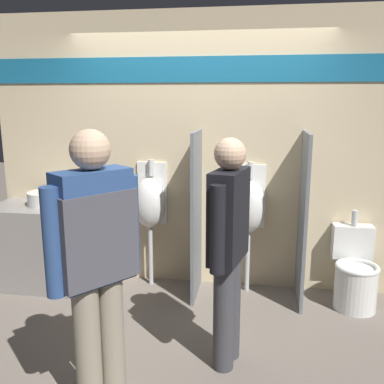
{
  "coord_description": "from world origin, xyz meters",
  "views": [
    {
      "loc": [
        0.58,
        -3.58,
        1.89
      ],
      "look_at": [
        0.0,
        0.17,
        1.05
      ],
      "focal_mm": 40.0,
      "sensor_mm": 36.0,
      "label": 1
    }
  ],
  "objects_px": {
    "urinal_far": "(249,207)",
    "person_in_vest": "(95,255)",
    "sink_basin": "(47,198)",
    "urinal_near_counter": "(150,203)",
    "person_with_lanyard": "(228,244)",
    "toilet": "(355,275)",
    "cell_phone": "(63,209)"
  },
  "relations": [
    {
      "from": "urinal_far",
      "to": "person_in_vest",
      "type": "distance_m",
      "value": 2.0
    },
    {
      "from": "sink_basin",
      "to": "urinal_far",
      "type": "distance_m",
      "value": 2.02
    },
    {
      "from": "urinal_far",
      "to": "person_in_vest",
      "type": "xyz_separation_m",
      "value": [
        -0.84,
        -1.81,
        0.14
      ]
    },
    {
      "from": "person_in_vest",
      "to": "urinal_near_counter",
      "type": "bearing_deg",
      "value": 43.16
    },
    {
      "from": "person_with_lanyard",
      "to": "person_in_vest",
      "type": "bearing_deg",
      "value": 141.46
    },
    {
      "from": "toilet",
      "to": "person_in_vest",
      "type": "xyz_separation_m",
      "value": [
        -1.83,
        -1.63,
        0.7
      ]
    },
    {
      "from": "toilet",
      "to": "person_in_vest",
      "type": "distance_m",
      "value": 2.55
    },
    {
      "from": "cell_phone",
      "to": "person_in_vest",
      "type": "height_order",
      "value": "person_in_vest"
    },
    {
      "from": "cell_phone",
      "to": "person_in_vest",
      "type": "xyz_separation_m",
      "value": [
        0.93,
        -1.51,
        0.16
      ]
    },
    {
      "from": "cell_phone",
      "to": "urinal_far",
      "type": "bearing_deg",
      "value": 9.4
    },
    {
      "from": "cell_phone",
      "to": "toilet",
      "type": "relative_size",
      "value": 0.16
    },
    {
      "from": "sink_basin",
      "to": "toilet",
      "type": "xyz_separation_m",
      "value": [
        3.0,
        -0.06,
        -0.6
      ]
    },
    {
      "from": "urinal_far",
      "to": "toilet",
      "type": "bearing_deg",
      "value": -10.18
    },
    {
      "from": "sink_basin",
      "to": "cell_phone",
      "type": "bearing_deg",
      "value": -36.37
    },
    {
      "from": "cell_phone",
      "to": "urinal_near_counter",
      "type": "xyz_separation_m",
      "value": [
        0.79,
        0.29,
        0.02
      ]
    },
    {
      "from": "toilet",
      "to": "sink_basin",
      "type": "bearing_deg",
      "value": 178.8
    },
    {
      "from": "urinal_far",
      "to": "cell_phone",
      "type": "bearing_deg",
      "value": -170.6
    },
    {
      "from": "urinal_far",
      "to": "person_with_lanyard",
      "type": "bearing_deg",
      "value": -95.29
    },
    {
      "from": "urinal_near_counter",
      "to": "person_in_vest",
      "type": "relative_size",
      "value": 0.75
    },
    {
      "from": "cell_phone",
      "to": "person_with_lanyard",
      "type": "xyz_separation_m",
      "value": [
        1.66,
        -0.93,
        0.06
      ]
    },
    {
      "from": "sink_basin",
      "to": "urinal_near_counter",
      "type": "xyz_separation_m",
      "value": [
        1.03,
        0.11,
        -0.04
      ]
    },
    {
      "from": "sink_basin",
      "to": "person_with_lanyard",
      "type": "bearing_deg",
      "value": -30.34
    },
    {
      "from": "cell_phone",
      "to": "urinal_far",
      "type": "distance_m",
      "value": 1.8
    },
    {
      "from": "person_in_vest",
      "to": "person_with_lanyard",
      "type": "relative_size",
      "value": 1.05
    },
    {
      "from": "sink_basin",
      "to": "person_in_vest",
      "type": "height_order",
      "value": "person_in_vest"
    },
    {
      "from": "urinal_far",
      "to": "toilet",
      "type": "distance_m",
      "value": 1.15
    },
    {
      "from": "person_in_vest",
      "to": "person_with_lanyard",
      "type": "xyz_separation_m",
      "value": [
        0.73,
        0.58,
        -0.1
      ]
    },
    {
      "from": "toilet",
      "to": "person_in_vest",
      "type": "height_order",
      "value": "person_in_vest"
    },
    {
      "from": "urinal_far",
      "to": "person_in_vest",
      "type": "bearing_deg",
      "value": -115.0
    },
    {
      "from": "urinal_near_counter",
      "to": "toilet",
      "type": "height_order",
      "value": "urinal_near_counter"
    },
    {
      "from": "person_with_lanyard",
      "to": "urinal_far",
      "type": "bearing_deg",
      "value": 7.7
    },
    {
      "from": "person_with_lanyard",
      "to": "urinal_near_counter",
      "type": "bearing_deg",
      "value": 48.34
    }
  ]
}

